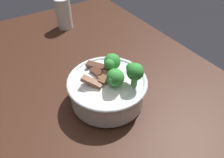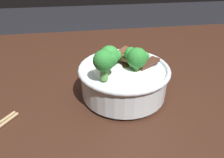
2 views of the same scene
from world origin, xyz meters
name	(u,v)px [view 1 (image 1 of 2)]	position (x,y,z in m)	size (l,w,h in m)	color
dining_table	(90,135)	(0.00, 0.00, 0.63)	(1.44, 0.98, 0.76)	#381E14
rice_bowl	(109,87)	(-0.01, -0.07, 0.82)	(0.23, 0.23, 0.15)	silver
drinking_glass	(64,15)	(0.49, -0.15, 0.82)	(0.07, 0.07, 0.13)	white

